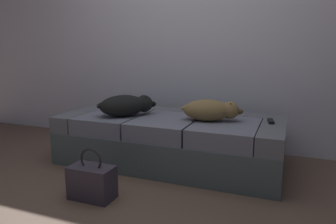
# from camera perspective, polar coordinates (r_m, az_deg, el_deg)

# --- Properties ---
(ground_plane) EXTENTS (10.00, 10.00, 0.00)m
(ground_plane) POSITION_cam_1_polar(r_m,az_deg,el_deg) (2.23, -8.97, -17.03)
(ground_plane) COLOR brown
(back_wall) EXTENTS (6.40, 0.10, 2.80)m
(back_wall) POSITION_cam_1_polar(r_m,az_deg,el_deg) (3.49, 4.64, 16.94)
(back_wall) COLOR silver
(back_wall) RESTS_ON ground
(couch) EXTENTS (2.02, 0.90, 0.45)m
(couch) POSITION_cam_1_polar(r_m,az_deg,el_deg) (2.95, 0.37, -5.09)
(couch) COLOR #4A595B
(couch) RESTS_ON ground
(dog_dark) EXTENTS (0.49, 0.49, 0.20)m
(dog_dark) POSITION_cam_1_polar(r_m,az_deg,el_deg) (2.92, -7.55, 1.22)
(dog_dark) COLOR black
(dog_dark) RESTS_ON couch
(dog_tan) EXTENTS (0.54, 0.32, 0.19)m
(dog_tan) POSITION_cam_1_polar(r_m,az_deg,el_deg) (2.71, 7.86, 0.34)
(dog_tan) COLOR olive
(dog_tan) RESTS_ON couch
(tv_remote) EXTENTS (0.07, 0.16, 0.02)m
(tv_remote) POSITION_cam_1_polar(r_m,az_deg,el_deg) (2.78, 18.22, -1.59)
(tv_remote) COLOR black
(tv_remote) RESTS_ON couch
(handbag) EXTENTS (0.32, 0.18, 0.38)m
(handbag) POSITION_cam_1_polar(r_m,az_deg,el_deg) (2.35, -13.71, -12.25)
(handbag) COLOR #352F3B
(handbag) RESTS_ON ground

